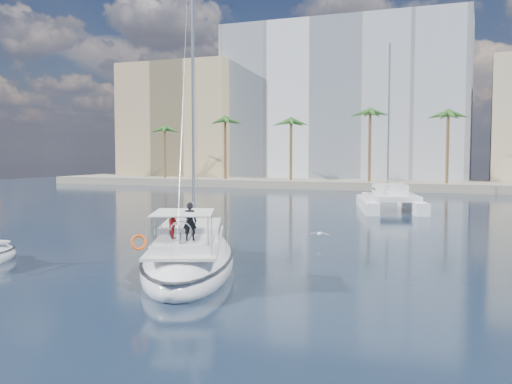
% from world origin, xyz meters
% --- Properties ---
extents(ground, '(160.00, 160.00, 0.00)m').
position_xyz_m(ground, '(0.00, 0.00, 0.00)').
color(ground, black).
rests_on(ground, ground).
extents(quay, '(120.00, 14.00, 1.20)m').
position_xyz_m(quay, '(0.00, 61.00, 0.60)').
color(quay, gray).
rests_on(quay, ground).
extents(building_modern, '(42.00, 16.00, 28.00)m').
position_xyz_m(building_modern, '(-12.00, 73.00, 14.00)').
color(building_modern, silver).
rests_on(building_modern, ground).
extents(building_tan_left, '(22.00, 14.00, 22.00)m').
position_xyz_m(building_tan_left, '(-42.00, 69.00, 11.00)').
color(building_tan_left, tan).
rests_on(building_tan_left, ground).
extents(palm_left, '(3.60, 3.60, 12.30)m').
position_xyz_m(palm_left, '(-34.00, 57.00, 10.28)').
color(palm_left, brown).
rests_on(palm_left, ground).
extents(palm_centre, '(3.60, 3.60, 12.30)m').
position_xyz_m(palm_centre, '(0.00, 57.00, 10.28)').
color(palm_centre, brown).
rests_on(palm_centre, ground).
extents(main_sloop, '(9.03, 13.73, 19.51)m').
position_xyz_m(main_sloop, '(-2.15, -3.81, 0.57)').
color(main_sloop, white).
rests_on(main_sloop, ground).
extents(catamaran, '(8.28, 12.05, 16.13)m').
position_xyz_m(catamaran, '(2.58, 27.76, 1.12)').
color(catamaran, white).
rests_on(catamaran, ground).
extents(seagull, '(1.22, 0.52, 0.22)m').
position_xyz_m(seagull, '(1.51, 6.16, 0.57)').
color(seagull, silver).
rests_on(seagull, ground).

